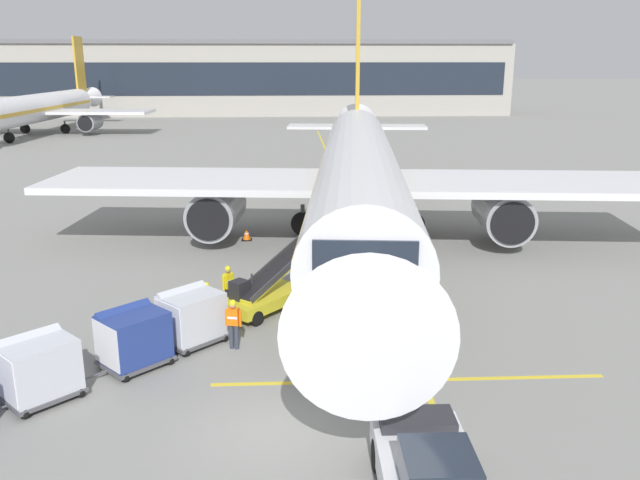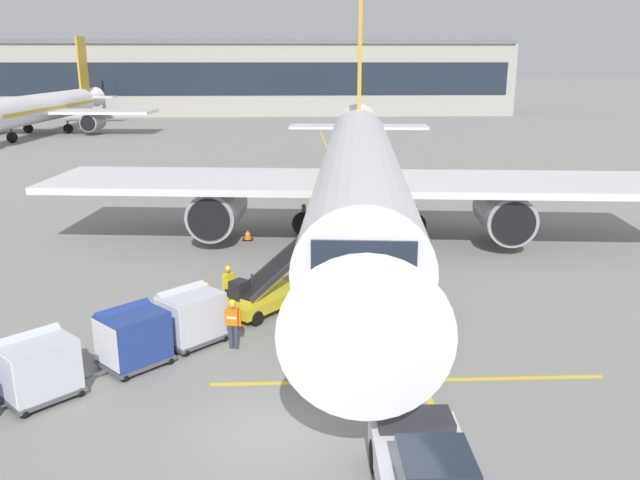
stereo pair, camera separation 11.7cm
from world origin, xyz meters
name	(u,v)px [view 1 (the left image)]	position (x,y,z in m)	size (l,w,h in m)	color
ground_plane	(274,428)	(0.00, 0.00, 0.00)	(600.00, 600.00, 0.00)	gray
parked_airplane	(359,173)	(4.13, 18.24, 3.65)	(33.18, 43.34, 14.37)	white
belt_loader	(268,289)	(-0.38, 8.49, 0.83)	(4.50, 4.90, 2.75)	gold
baggage_cart_lead	(191,316)	(-2.91, 5.49, 1.00)	(2.55, 2.54, 1.91)	#515156
baggage_cart_second	(133,337)	(-4.48, 3.82, 1.00)	(2.55, 2.54, 1.91)	#515156
baggage_cart_third	(38,367)	(-6.69, 1.85, 1.00)	(2.55, 2.54, 1.91)	#515156
pushback_tug	(430,476)	(3.42, -3.39, 0.83)	(2.19, 4.43, 1.83)	silver
ground_crew_by_loader	(298,326)	(0.71, 4.44, 1.00)	(0.41, 0.49, 1.74)	black
ground_crew_by_carts	(228,284)	(-1.91, 8.63, 1.00)	(0.44, 0.44, 1.74)	black
ground_crew_marshaller	(207,302)	(-2.51, 6.76, 1.00)	(0.47, 0.42, 1.74)	black
ground_crew_wingwalker	(233,321)	(-1.43, 4.97, 1.00)	(0.56, 0.33, 1.74)	#333847
safety_cone_engine_keepout	(247,235)	(-1.83, 18.57, 0.30)	(0.55, 0.55, 0.63)	black
apron_guidance_line_lead_in	(365,244)	(4.45, 17.48, 0.00)	(0.20, 110.00, 0.01)	yellow
apron_guidance_line_stop_bar	(409,380)	(4.06, 2.44, 0.00)	(12.00, 0.20, 0.01)	yellow
terminal_building	(208,78)	(-13.41, 102.38, 6.15)	(103.24, 15.11, 12.41)	#A8A399
distant_airplane	(40,108)	(-31.06, 70.66, 3.29)	(28.39, 37.30, 12.51)	white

